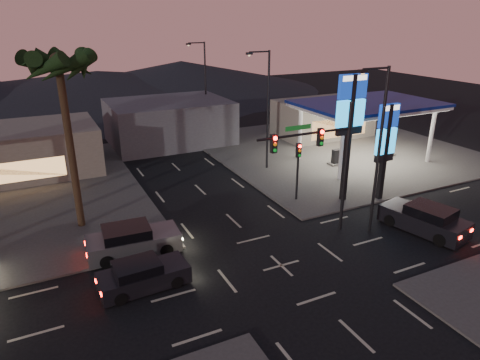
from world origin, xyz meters
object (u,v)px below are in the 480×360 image
traffic_signal_mast (323,153)px  suv_station (425,219)px  pylon_sign_short (386,138)px  car_lane_a_front (142,275)px  pylon_sign_tall (350,113)px  car_lane_b_front (132,241)px  gas_station (368,106)px

traffic_signal_mast → suv_station: traffic_signal_mast is taller
pylon_sign_short → car_lane_a_front: size_ratio=1.55×
suv_station → traffic_signal_mast: bearing=158.5°
pylon_sign_tall → car_lane_b_front: pylon_sign_tall is taller
pylon_sign_short → suv_station: bearing=-101.3°
traffic_signal_mast → car_lane_a_front: (-10.88, -0.67, -4.56)m
gas_station → pylon_sign_short: pylon_sign_short is taller
pylon_sign_short → car_lane_a_front: pylon_sign_short is taller
suv_station → car_lane_b_front: bearing=162.7°
pylon_sign_short → suv_station: size_ratio=1.28×
gas_station → traffic_signal_mast: traffic_signal_mast is taller
car_lane_b_front → gas_station: bearing=17.6°
pylon_sign_tall → traffic_signal_mast: bearing=-143.5°
pylon_sign_tall → car_lane_b_front: (-15.32, -0.72, -5.61)m
pylon_sign_tall → suv_station: size_ratio=1.64×
pylon_sign_tall → suv_station: 8.32m
car_lane_a_front → traffic_signal_mast: bearing=3.5°
car_lane_b_front → suv_station: size_ratio=0.96×
pylon_sign_tall → suv_station: bearing=-75.9°
traffic_signal_mast → car_lane_a_front: size_ratio=1.77×
pylon_sign_tall → traffic_signal_mast: (-4.74, -3.51, -1.17)m
pylon_sign_tall → car_lane_b_front: bearing=-177.3°
traffic_signal_mast → pylon_sign_short: bearing=19.1°
gas_station → pylon_sign_tall: bearing=-139.1°
car_lane_a_front → suv_station: 17.22m
gas_station → traffic_signal_mast: (-12.24, -10.01, 0.15)m
pylon_sign_short → traffic_signal_mast: traffic_signal_mast is taller
pylon_sign_tall → suv_station: pylon_sign_tall is taller
gas_station → suv_station: bearing=-115.7°
gas_station → traffic_signal_mast: 15.82m
traffic_signal_mast → car_lane_b_front: 11.81m
gas_station → car_lane_a_front: 25.85m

